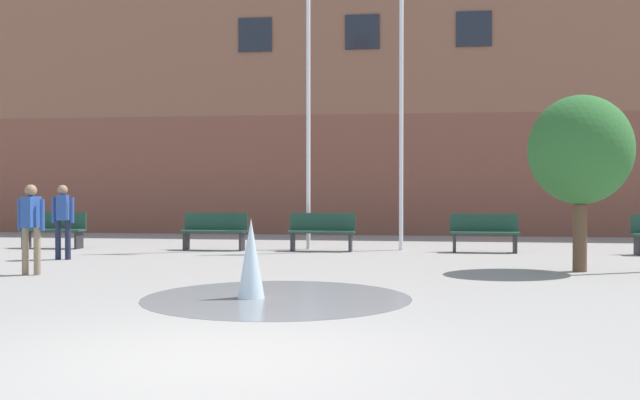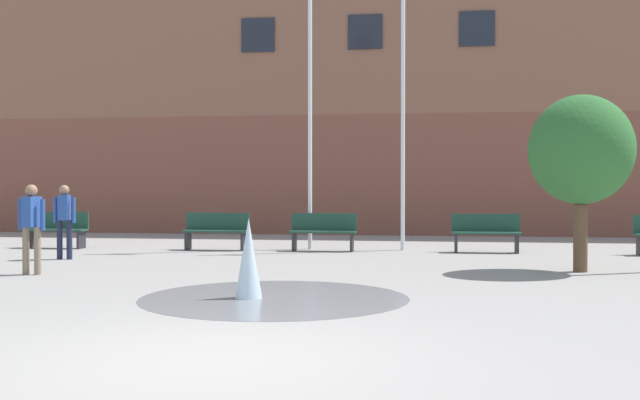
{
  "view_description": "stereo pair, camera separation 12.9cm",
  "coord_description": "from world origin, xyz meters",
  "px_view_note": "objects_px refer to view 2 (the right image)",
  "views": [
    {
      "loc": [
        1.83,
        -6.48,
        1.54
      ],
      "look_at": [
        -0.04,
        7.53,
        1.3
      ],
      "focal_mm": 42.0,
      "sensor_mm": 36.0,
      "label": 1
    },
    {
      "loc": [
        1.96,
        -6.46,
        1.54
      ],
      "look_at": [
        -0.04,
        7.53,
        1.3
      ],
      "focal_mm": 42.0,
      "sensor_mm": 36.0,
      "label": 2
    }
  ],
  "objects_px": {
    "park_bench_center": "(323,231)",
    "flagpole_left": "(311,82)",
    "park_bench_under_right_flagpole": "(486,232)",
    "adult_watching": "(32,222)",
    "park_bench_under_left_flagpole": "(216,230)",
    "flagpole_right": "(404,92)",
    "adult_in_red": "(64,216)",
    "park_bench_far_left": "(56,229)",
    "street_tree_near_building": "(581,151)"
  },
  "relations": [
    {
      "from": "park_bench_under_right_flagpole",
      "to": "adult_watching",
      "type": "xyz_separation_m",
      "value": [
        -8.28,
        -5.68,
        0.45
      ]
    },
    {
      "from": "park_bench_center",
      "to": "park_bench_under_right_flagpole",
      "type": "xyz_separation_m",
      "value": [
        3.86,
        0.12,
        0.0
      ]
    },
    {
      "from": "adult_in_red",
      "to": "adult_watching",
      "type": "relative_size",
      "value": 1.0
    },
    {
      "from": "flagpole_right",
      "to": "street_tree_near_building",
      "type": "bearing_deg",
      "value": -52.18
    },
    {
      "from": "adult_in_red",
      "to": "street_tree_near_building",
      "type": "xyz_separation_m",
      "value": [
        10.44,
        -0.9,
        1.27
      ]
    },
    {
      "from": "flagpole_left",
      "to": "street_tree_near_building",
      "type": "bearing_deg",
      "value": -37.26
    },
    {
      "from": "park_bench_under_right_flagpole",
      "to": "flagpole_left",
      "type": "relative_size",
      "value": 0.2
    },
    {
      "from": "park_bench_under_right_flagpole",
      "to": "street_tree_near_building",
      "type": "relative_size",
      "value": 0.5
    },
    {
      "from": "adult_in_red",
      "to": "flagpole_right",
      "type": "xyz_separation_m",
      "value": [
        7.12,
        3.37,
        2.92
      ]
    },
    {
      "from": "adult_watching",
      "to": "flagpole_left",
      "type": "relative_size",
      "value": 0.2
    },
    {
      "from": "park_bench_under_left_flagpole",
      "to": "park_bench_under_right_flagpole",
      "type": "height_order",
      "value": "same"
    },
    {
      "from": "park_bench_far_left",
      "to": "park_bench_center",
      "type": "height_order",
      "value": "same"
    },
    {
      "from": "park_bench_under_left_flagpole",
      "to": "park_bench_under_right_flagpole",
      "type": "bearing_deg",
      "value": 1.82
    },
    {
      "from": "street_tree_near_building",
      "to": "park_bench_far_left",
      "type": "bearing_deg",
      "value": 163.16
    },
    {
      "from": "park_bench_under_left_flagpole",
      "to": "flagpole_left",
      "type": "bearing_deg",
      "value": 15.32
    },
    {
      "from": "park_bench_center",
      "to": "adult_in_red",
      "type": "bearing_deg",
      "value": -151.32
    },
    {
      "from": "adult_watching",
      "to": "flagpole_right",
      "type": "relative_size",
      "value": 0.22
    },
    {
      "from": "flagpole_left",
      "to": "street_tree_near_building",
      "type": "relative_size",
      "value": 2.43
    },
    {
      "from": "flagpole_right",
      "to": "park_bench_center",
      "type": "bearing_deg",
      "value": -164.52
    },
    {
      "from": "park_bench_far_left",
      "to": "flagpole_left",
      "type": "relative_size",
      "value": 0.2
    },
    {
      "from": "park_bench_far_left",
      "to": "flagpole_right",
      "type": "xyz_separation_m",
      "value": [
        8.74,
        0.63,
        3.38
      ]
    },
    {
      "from": "park_bench_center",
      "to": "park_bench_under_right_flagpole",
      "type": "bearing_deg",
      "value": 1.78
    },
    {
      "from": "adult_in_red",
      "to": "adult_watching",
      "type": "xyz_separation_m",
      "value": [
        0.77,
        -2.72,
        0.0
      ]
    },
    {
      "from": "flagpole_left",
      "to": "flagpole_right",
      "type": "height_order",
      "value": "flagpole_left"
    },
    {
      "from": "park_bench_under_left_flagpole",
      "to": "adult_in_red",
      "type": "height_order",
      "value": "adult_in_red"
    },
    {
      "from": "park_bench_under_right_flagpole",
      "to": "adult_in_red",
      "type": "height_order",
      "value": "adult_in_red"
    },
    {
      "from": "park_bench_under_left_flagpole",
      "to": "adult_in_red",
      "type": "bearing_deg",
      "value": -132.84
    },
    {
      "from": "adult_watching",
      "to": "street_tree_near_building",
      "type": "height_order",
      "value": "street_tree_near_building"
    },
    {
      "from": "flagpole_left",
      "to": "adult_in_red",
      "type": "bearing_deg",
      "value": -144.98
    },
    {
      "from": "adult_watching",
      "to": "flagpole_right",
      "type": "height_order",
      "value": "flagpole_right"
    },
    {
      "from": "park_bench_center",
      "to": "flagpole_left",
      "type": "bearing_deg",
      "value": 125.43
    },
    {
      "from": "park_bench_under_left_flagpole",
      "to": "adult_in_red",
      "type": "xyz_separation_m",
      "value": [
        -2.56,
        -2.76,
        0.45
      ]
    },
    {
      "from": "flagpole_left",
      "to": "park_bench_center",
      "type": "bearing_deg",
      "value": -54.57
    },
    {
      "from": "park_bench_center",
      "to": "adult_watching",
      "type": "height_order",
      "value": "adult_watching"
    },
    {
      "from": "adult_watching",
      "to": "park_bench_far_left",
      "type": "bearing_deg",
      "value": -151.07
    },
    {
      "from": "street_tree_near_building",
      "to": "park_bench_under_right_flagpole",
      "type": "bearing_deg",
      "value": 109.72
    },
    {
      "from": "park_bench_far_left",
      "to": "adult_in_red",
      "type": "bearing_deg",
      "value": -59.42
    },
    {
      "from": "park_bench_under_left_flagpole",
      "to": "flagpole_right",
      "type": "distance_m",
      "value": 5.71
    },
    {
      "from": "park_bench_under_left_flagpole",
      "to": "park_bench_far_left",
      "type": "bearing_deg",
      "value": -179.91
    },
    {
      "from": "street_tree_near_building",
      "to": "adult_in_red",
      "type": "bearing_deg",
      "value": 175.06
    },
    {
      "from": "park_bench_far_left",
      "to": "park_bench_under_left_flagpole",
      "type": "relative_size",
      "value": 1.0
    },
    {
      "from": "adult_in_red",
      "to": "flagpole_right",
      "type": "relative_size",
      "value": 0.22
    },
    {
      "from": "park_bench_center",
      "to": "flagpole_right",
      "type": "distance_m",
      "value": 3.92
    },
    {
      "from": "park_bench_under_right_flagpole",
      "to": "adult_in_red",
      "type": "bearing_deg",
      "value": -161.88
    },
    {
      "from": "adult_in_red",
      "to": "flagpole_left",
      "type": "xyz_separation_m",
      "value": [
        4.82,
        3.37,
        3.23
      ]
    },
    {
      "from": "adult_in_red",
      "to": "flagpole_left",
      "type": "bearing_deg",
      "value": 110.0
    },
    {
      "from": "park_bench_far_left",
      "to": "street_tree_near_building",
      "type": "height_order",
      "value": "street_tree_near_building"
    },
    {
      "from": "park_bench_far_left",
      "to": "park_bench_under_right_flagpole",
      "type": "distance_m",
      "value": 10.68
    },
    {
      "from": "park_bench_under_right_flagpole",
      "to": "park_bench_under_left_flagpole",
      "type": "bearing_deg",
      "value": -178.18
    },
    {
      "from": "park_bench_far_left",
      "to": "flagpole_left",
      "type": "bearing_deg",
      "value": 5.55
    }
  ]
}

